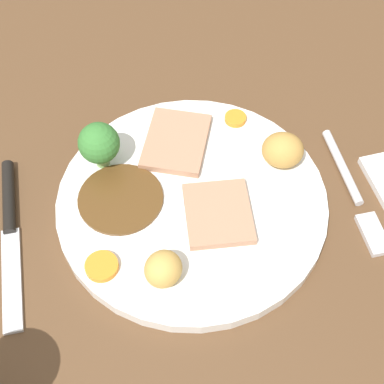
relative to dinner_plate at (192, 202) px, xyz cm
name	(u,v)px	position (x,y,z in cm)	size (l,w,h in cm)	color
dining_table	(206,199)	(-1.89, -1.58, -2.50)	(120.00, 84.00, 3.60)	brown
dinner_plate	(192,202)	(0.00, 0.00, 0.00)	(26.49, 26.49, 1.40)	white
gravy_pool	(121,198)	(6.76, -1.63, 0.85)	(8.34, 8.34, 0.30)	#563819
meat_slice_main	(221,213)	(-2.11, 2.63, 1.10)	(7.11, 6.17, 0.80)	tan
meat_slice_under	(176,141)	(-0.14, -7.06, 1.10)	(8.07, 6.18, 0.80)	tan
roast_potato_left	(283,150)	(-9.90, -2.11, 2.50)	(4.20, 3.74, 3.60)	#BC8C42
roast_potato_right	(163,269)	(4.57, 7.62, 2.22)	(3.51, 3.28, 3.05)	tan
carrot_coin_front	(235,118)	(-7.12, -8.72, 0.97)	(2.33, 2.33, 0.54)	orange
carrot_coin_back	(102,266)	(9.73, 5.35, 1.01)	(3.02, 3.02, 0.62)	orange
broccoli_floret	(99,144)	(7.69, -6.44, 3.80)	(4.12, 4.12, 5.26)	#8CB766
fork	(354,193)	(-16.10, 2.88, -0.31)	(2.18, 15.30, 0.90)	silver
knife	(10,225)	(17.65, -1.99, -0.25)	(2.33, 18.55, 1.20)	black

